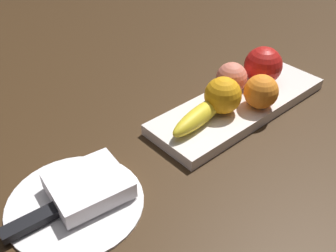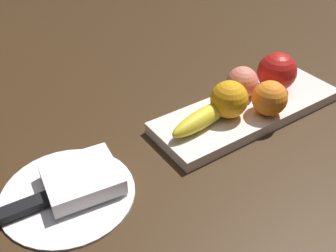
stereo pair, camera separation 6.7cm
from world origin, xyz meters
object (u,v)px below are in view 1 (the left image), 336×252
(orange_near_banana, at_px, (261,92))
(peach, at_px, (232,78))
(fruit_tray, at_px, (238,104))
(folded_napkin, at_px, (87,184))
(banana, at_px, (200,116))
(dinner_plate, at_px, (74,201))
(knife, at_px, (42,217))
(orange_near_apple, at_px, (224,96))
(apple, at_px, (263,66))

(orange_near_banana, xyz_separation_m, peach, (-0.00, 0.08, -0.00))
(fruit_tray, xyz_separation_m, folded_napkin, (-0.36, 0.00, 0.01))
(banana, bearing_deg, orange_near_banana, -24.80)
(fruit_tray, bearing_deg, dinner_plate, 180.00)
(banana, distance_m, folded_napkin, 0.24)
(banana, relative_size, knife, 0.85)
(orange_near_apple, bearing_deg, dinner_plate, 178.91)
(fruit_tray, relative_size, orange_near_banana, 6.00)
(apple, bearing_deg, peach, 166.21)
(banana, relative_size, dinner_plate, 0.72)
(peach, xyz_separation_m, dinner_plate, (-0.40, -0.03, -0.05))
(orange_near_banana, bearing_deg, orange_near_apple, 153.46)
(fruit_tray, relative_size, knife, 2.25)
(banana, relative_size, orange_near_banana, 2.27)
(orange_near_banana, distance_m, peach, 0.08)
(folded_napkin, bearing_deg, fruit_tray, -0.00)
(fruit_tray, height_order, peach, peach)
(dinner_plate, height_order, folded_napkin, folded_napkin)
(banana, distance_m, dinner_plate, 0.27)
(apple, bearing_deg, orange_near_banana, -144.22)
(folded_napkin, bearing_deg, apple, 1.94)
(fruit_tray, distance_m, dinner_plate, 0.39)
(peach, bearing_deg, apple, -13.79)
(dinner_plate, bearing_deg, knife, -176.08)
(banana, xyz_separation_m, knife, (-0.32, 0.00, -0.03))
(fruit_tray, distance_m, knife, 0.44)
(fruit_tray, bearing_deg, apple, 9.65)
(fruit_tray, height_order, knife, fruit_tray)
(knife, bearing_deg, fruit_tray, 4.44)
(orange_near_banana, relative_size, folded_napkin, 0.59)
(fruit_tray, relative_size, apple, 5.01)
(banana, relative_size, orange_near_apple, 2.13)
(orange_near_apple, distance_m, peach, 0.08)
(apple, bearing_deg, banana, -174.78)
(fruit_tray, xyz_separation_m, banana, (-0.12, -0.00, 0.03))
(fruit_tray, distance_m, orange_near_apple, 0.07)
(apple, height_order, peach, apple)
(banana, distance_m, knife, 0.33)
(fruit_tray, height_order, dinner_plate, fruit_tray)
(dinner_plate, relative_size, folded_napkin, 1.84)
(dinner_plate, relative_size, knife, 1.18)
(fruit_tray, xyz_separation_m, peach, (0.01, 0.03, 0.04))
(banana, height_order, orange_near_apple, orange_near_apple)
(peach, distance_m, dinner_plate, 0.40)
(banana, bearing_deg, knife, 170.98)
(folded_napkin, bearing_deg, orange_near_banana, -6.21)
(fruit_tray, xyz_separation_m, apple, (0.09, 0.02, 0.05))
(dinner_plate, bearing_deg, apple, 1.83)
(peach, relative_size, folded_napkin, 0.56)
(peach, relative_size, knife, 0.36)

